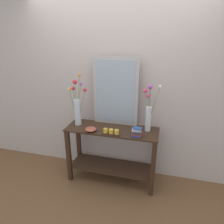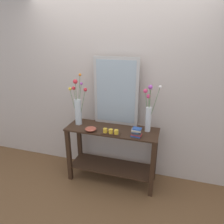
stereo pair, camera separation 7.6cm
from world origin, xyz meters
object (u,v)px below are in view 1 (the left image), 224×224
object	(u,v)px
vase_right	(149,110)
console_table	(112,149)
mirror_leaning	(115,92)
book_stack	(137,132)
candle_tray	(111,132)
tall_vase_left	(77,108)
decorative_bowl	(91,129)

from	to	relation	value
vase_right	console_table	bearing A→B (deg)	-169.93
mirror_leaning	book_stack	distance (m)	0.63
vase_right	book_stack	xyz separation A→B (m)	(-0.11, -0.21, -0.22)
candle_tray	console_table	bearing A→B (deg)	100.49
tall_vase_left	vase_right	size ratio (longest dim) A/B	1.13
mirror_leaning	vase_right	distance (m)	0.52
mirror_leaning	book_stack	bearing A→B (deg)	-40.99
mirror_leaning	tall_vase_left	bearing A→B (deg)	-161.54
mirror_leaning	tall_vase_left	distance (m)	0.57
console_table	book_stack	size ratio (longest dim) A/B	9.31
mirror_leaning	candle_tray	xyz separation A→B (m)	(0.03, -0.34, -0.44)
vase_right	decorative_bowl	distance (m)	0.80
candle_tray	book_stack	size ratio (longest dim) A/B	1.81
console_table	mirror_leaning	bearing A→B (deg)	91.50
mirror_leaning	candle_tray	size ratio (longest dim) A/B	3.84
decorative_bowl	book_stack	bearing A→B (deg)	1.07
vase_right	mirror_leaning	bearing A→B (deg)	167.94
mirror_leaning	vase_right	xyz separation A→B (m)	(0.47, -0.10, -0.19)
decorative_bowl	book_stack	size ratio (longest dim) A/B	1.13
decorative_bowl	book_stack	world-z (taller)	book_stack
console_table	decorative_bowl	size ratio (longest dim) A/B	8.26
console_table	decorative_bowl	distance (m)	0.46
mirror_leaning	vase_right	size ratio (longest dim) A/B	1.49
console_table	tall_vase_left	bearing A→B (deg)	177.85
mirror_leaning	vase_right	world-z (taller)	mirror_leaning
mirror_leaning	book_stack	world-z (taller)	mirror_leaning
candle_tray	decorative_bowl	distance (m)	0.28
decorative_bowl	tall_vase_left	bearing A→B (deg)	147.08
tall_vase_left	decorative_bowl	distance (m)	0.37
tall_vase_left	candle_tray	distance (m)	0.60
console_table	candle_tray	world-z (taller)	candle_tray
tall_vase_left	vase_right	bearing A→B (deg)	3.80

